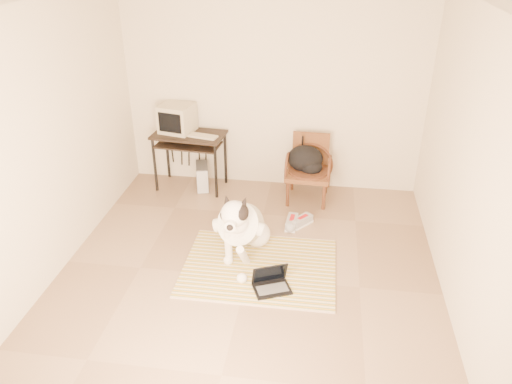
% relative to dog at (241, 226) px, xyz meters
% --- Properties ---
extents(floor, '(4.50, 4.50, 0.00)m').
position_rel_dog_xyz_m(floor, '(0.13, -0.44, -0.35)').
color(floor, '#8D7056').
rests_on(floor, ground).
extents(ceiling, '(4.50, 4.50, 0.00)m').
position_rel_dog_xyz_m(ceiling, '(0.13, -0.44, 2.35)').
color(ceiling, white).
rests_on(ceiling, wall_back).
extents(wall_back, '(4.50, 0.00, 4.50)m').
position_rel_dog_xyz_m(wall_back, '(0.13, 1.81, 1.00)').
color(wall_back, beige).
rests_on(wall_back, floor).
extents(wall_front, '(4.50, 0.00, 4.50)m').
position_rel_dog_xyz_m(wall_front, '(0.13, -2.69, 1.00)').
color(wall_front, beige).
rests_on(wall_front, floor).
extents(wall_left, '(0.00, 4.50, 4.50)m').
position_rel_dog_xyz_m(wall_left, '(-1.87, -0.44, 1.00)').
color(wall_left, beige).
rests_on(wall_left, floor).
extents(wall_right, '(0.00, 4.50, 4.50)m').
position_rel_dog_xyz_m(wall_right, '(2.13, -0.44, 1.00)').
color(wall_right, beige).
rests_on(wall_right, floor).
extents(rug, '(1.63, 1.25, 0.02)m').
position_rel_dog_xyz_m(rug, '(0.24, -0.26, -0.34)').
color(rug, '#C28C25').
rests_on(rug, floor).
extents(dog, '(0.59, 1.24, 0.89)m').
position_rel_dog_xyz_m(dog, '(0.00, 0.00, 0.00)').
color(dog, white).
rests_on(dog, rug).
extents(laptop, '(0.44, 0.38, 0.26)m').
position_rel_dog_xyz_m(laptop, '(0.40, -0.59, -0.27)').
color(laptop, black).
rests_on(laptop, rug).
extents(computer_desk, '(1.00, 0.62, 0.80)m').
position_rel_dog_xyz_m(computer_desk, '(-0.97, 1.50, 0.33)').
color(computer_desk, black).
rests_on(computer_desk, floor).
extents(crt_monitor, '(0.50, 0.48, 0.37)m').
position_rel_dog_xyz_m(crt_monitor, '(-1.14, 1.58, 0.63)').
color(crt_monitor, '#B7AC8F').
rests_on(crt_monitor, computer_desk).
extents(desk_keyboard, '(0.41, 0.23, 0.03)m').
position_rel_dog_xyz_m(desk_keyboard, '(-0.75, 1.42, 0.46)').
color(desk_keyboard, '#B7AC8F').
rests_on(desk_keyboard, computer_desk).
extents(pc_tower, '(0.25, 0.41, 0.35)m').
position_rel_dog_xyz_m(pc_tower, '(-0.81, 1.49, -0.18)').
color(pc_tower, '#4F4F51').
rests_on(pc_tower, floor).
extents(rattan_chair, '(0.59, 0.57, 0.86)m').
position_rel_dog_xyz_m(rattan_chair, '(0.67, 1.42, 0.08)').
color(rattan_chair, brown).
rests_on(rattan_chair, floor).
extents(backpack, '(0.47, 0.41, 0.35)m').
position_rel_dog_xyz_m(backpack, '(0.63, 1.41, 0.21)').
color(backpack, black).
rests_on(backpack, rattan_chair).
extents(sneaker_left, '(0.15, 0.32, 0.11)m').
position_rel_dog_xyz_m(sneaker_left, '(0.52, 0.65, -0.30)').
color(sneaker_left, silver).
rests_on(sneaker_left, floor).
extents(sneaker_right, '(0.29, 0.32, 0.11)m').
position_rel_dog_xyz_m(sneaker_right, '(0.63, 0.69, -0.30)').
color(sneaker_right, silver).
rests_on(sneaker_right, floor).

